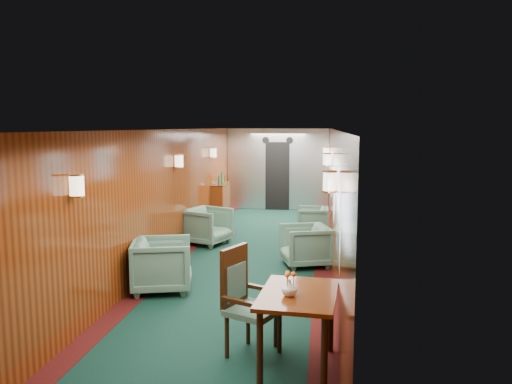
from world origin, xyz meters
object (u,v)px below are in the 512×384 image
Objects in this scene: armchair_left_near at (162,265)px; armchair_right_far at (312,221)px; credenza at (221,201)px; side_chair at (245,297)px; armchair_left_far at (207,226)px; dining_table at (298,305)px; armchair_right_near at (305,246)px.

armchair_left_near reaches higher than armchair_right_far.
armchair_right_far is at bearing -32.65° from credenza.
side_chair is 1.39× the size of armchair_left_far.
armchair_right_near is (-0.06, 3.82, -0.31)m from dining_table.
armchair_left_near reaches higher than armchair_left_far.
side_chair is 7.89m from credenza.
side_chair reaches higher than dining_table.
credenza is 1.76× the size of armchair_right_far.
dining_table is 8.32m from credenza.
dining_table reaches higher than armchair_right_near.
armchair_left_far is 2.50m from armchair_right_near.
dining_table is 5.62m from armchair_left_far.
side_chair is (-0.59, 0.29, -0.04)m from dining_table.
credenza is (-2.43, 7.96, -0.18)m from dining_table.
armchair_left_far is at bearing -14.71° from armchair_left_near.
dining_table is 1.30× the size of armchair_left_near.
dining_table is at bearing -16.61° from armchair_right_near.
armchair_left_near is 1.03× the size of armchair_left_far.
armchair_right_near is (0.53, 3.53, -0.27)m from side_chair.
armchair_left_far is 1.05× the size of armchair_right_near.
dining_table is at bearing -0.45° from armchair_right_far.
armchair_left_far is 1.19× the size of armchair_right_far.
armchair_right_far is at bearing 94.40° from dining_table.
credenza reaches higher than dining_table.
side_chair is 1.46× the size of armchair_right_near.
armchair_left_near is (-2.14, 2.18, -0.28)m from dining_table.
credenza is at bearing -122.98° from armchair_right_far.
armchair_right_near is at bearing -2.00° from armchair_right_far.
side_chair is at bearing -140.57° from armchair_left_far.
credenza is 5.78m from armchair_left_near.
armchair_left_far is at bearing -140.89° from armchair_right_near.
armchair_right_near reaches higher than armchair_right_far.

